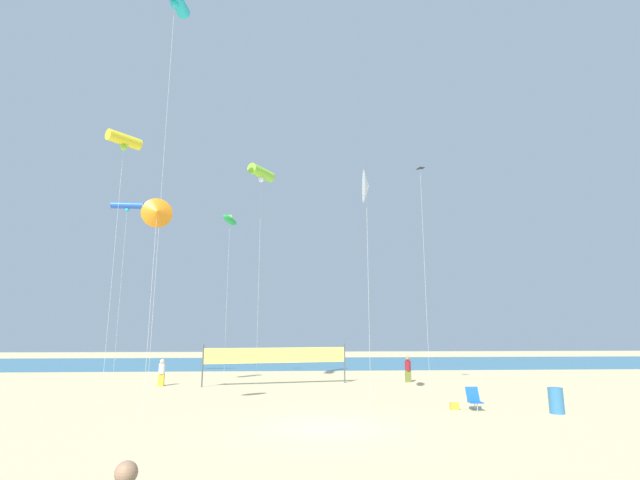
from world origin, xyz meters
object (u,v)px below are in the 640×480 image
object	(u,v)px
beachgoer_maroon_shirt	(408,368)
folding_beach_chair	(474,398)
volleyball_net	(277,357)
kite_yellow_tube	(124,141)
kite_green_inflatable	(230,220)
kite_blue_tube	(128,206)
kite_white_delta	(366,186)
kite_lime_tube	(261,173)
kite_orange_delta	(157,212)
beach_handbag	(454,406)
kite_black_diamond	(420,175)
beachgoer_white_shirt	(162,372)
trash_barrel	(556,401)

from	to	relation	value
beachgoer_maroon_shirt	folding_beach_chair	bearing A→B (deg)	-161.72
volleyball_net	kite_yellow_tube	bearing A→B (deg)	-148.92
kite_green_inflatable	kite_blue_tube	world-z (taller)	kite_blue_tube
kite_white_delta	kite_lime_tube	size ratio (longest dim) A/B	0.78
kite_orange_delta	kite_yellow_tube	bearing A→B (deg)	123.07
beach_handbag	kite_orange_delta	bearing A→B (deg)	-174.51
kite_yellow_tube	kite_black_diamond	xyz separation A→B (m)	(16.41, 0.98, -1.23)
volleyball_net	kite_black_diamond	bearing A→B (deg)	-26.01
volleyball_net	kite_yellow_tube	world-z (taller)	kite_yellow_tube
beachgoer_white_shirt	kite_black_diamond	world-z (taller)	kite_black_diamond
beach_handbag	kite_orange_delta	world-z (taller)	kite_orange_delta
beachgoer_white_shirt	kite_yellow_tube	size ratio (longest dim) A/B	0.11
trash_barrel	kite_black_diamond	world-z (taller)	kite_black_diamond
kite_green_inflatable	kite_white_delta	xyz separation A→B (m)	(7.97, -12.10, -1.17)
trash_barrel	kite_green_inflatable	world-z (taller)	kite_green_inflatable
trash_barrel	kite_black_diamond	xyz separation A→B (m)	(-3.05, 6.59, 11.51)
trash_barrel	kite_lime_tube	xyz separation A→B (m)	(-12.43, 10.79, 12.87)
trash_barrel	kite_orange_delta	bearing A→B (deg)	-179.87
kite_blue_tube	kite_green_inflatable	bearing A→B (deg)	4.81
beachgoer_white_shirt	kite_white_delta	distance (m)	16.37
trash_barrel	kite_yellow_tube	world-z (taller)	kite_yellow_tube
kite_blue_tube	beachgoer_maroon_shirt	bearing A→B (deg)	-6.76
kite_white_delta	beach_handbag	bearing A→B (deg)	-21.29
kite_black_diamond	volleyball_net	bearing A→B (deg)	153.99
kite_lime_tube	kite_black_diamond	world-z (taller)	kite_lime_tube
kite_blue_tube	kite_lime_tube	bearing A→B (deg)	-18.01
folding_beach_chair	kite_yellow_tube	xyz separation A→B (m)	(-16.57, 4.59, 12.75)
beachgoer_white_shirt	kite_white_delta	world-z (taller)	kite_white_delta
beach_handbag	kite_lime_tube	size ratio (longest dim) A/B	0.03
beach_handbag	kite_blue_tube	distance (m)	25.19
volleyball_net	kite_black_diamond	world-z (taller)	kite_black_diamond
kite_white_delta	kite_blue_tube	distance (m)	19.06
kite_yellow_tube	kite_lime_tube	bearing A→B (deg)	36.45
beachgoer_maroon_shirt	kite_lime_tube	world-z (taller)	kite_lime_tube
kite_black_diamond	kite_orange_delta	bearing A→B (deg)	-152.53
beachgoer_maroon_shirt	kite_lime_tube	xyz separation A→B (m)	(-9.52, -0.84, 12.50)
folding_beach_chair	kite_blue_tube	world-z (taller)	kite_blue_tube
folding_beach_chair	kite_orange_delta	distance (m)	14.89
beachgoer_maroon_shirt	kite_blue_tube	bearing A→B (deg)	101.34
beachgoer_white_shirt	kite_black_diamond	size ratio (longest dim) A/B	0.12
folding_beach_chair	kite_green_inflatable	distance (m)	20.91
beachgoer_white_shirt	kite_green_inflatable	bearing A→B (deg)	-12.45
kite_green_inflatable	kite_black_diamond	distance (m)	14.26
beachgoer_maroon_shirt	beach_handbag	distance (m)	10.55
beachgoer_white_shirt	beachgoer_maroon_shirt	bearing A→B (deg)	-60.74
kite_yellow_tube	volleyball_net	bearing A→B (deg)	31.08
kite_lime_tube	kite_black_diamond	xyz separation A→B (m)	(9.39, -4.20, -1.36)
beachgoer_white_shirt	trash_barrel	size ratio (longest dim) A/B	1.59
volleyball_net	kite_orange_delta	distance (m)	13.10
beachgoer_maroon_shirt	kite_white_delta	xyz separation A→B (m)	(-3.99, -9.24, 9.01)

